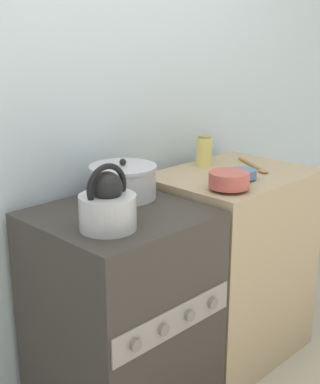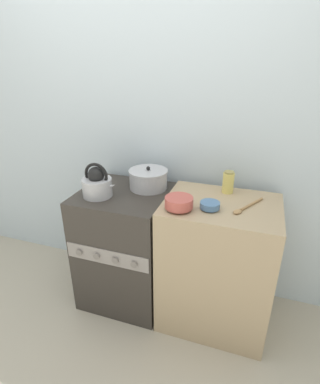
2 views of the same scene
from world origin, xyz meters
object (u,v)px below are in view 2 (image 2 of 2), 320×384
(stove, at_px, (126,246))
(cooking_pot, at_px, (148,179))
(kettle, at_px, (97,184))
(enamel_bowl, at_px, (179,202))
(small_ceramic_bowl, at_px, (210,205))
(storage_jar, at_px, (228,182))

(stove, height_order, cooking_pot, cooking_pot)
(kettle, distance_m, enamel_bowl, 0.58)
(stove, relative_size, enamel_bowl, 5.32)
(enamel_bowl, xyz_separation_m, small_ceramic_bowl, (0.17, 0.06, -0.02))
(cooking_pot, height_order, enamel_bowl, cooking_pot)
(stove, relative_size, small_ceramic_bowl, 7.60)
(storage_jar, bearing_deg, stove, -166.34)
(storage_jar, bearing_deg, enamel_bowl, -125.52)
(stove, height_order, storage_jar, storage_jar)
(enamel_bowl, height_order, storage_jar, storage_jar)
(cooking_pot, bearing_deg, storage_jar, 3.89)
(stove, distance_m, kettle, 0.55)
(small_ceramic_bowl, bearing_deg, enamel_bowl, -161.66)
(stove, height_order, enamel_bowl, enamel_bowl)
(stove, relative_size, kettle, 3.68)
(kettle, relative_size, storage_jar, 1.65)
(cooking_pot, distance_m, storage_jar, 0.55)
(stove, distance_m, storage_jar, 0.88)
(stove, xyz_separation_m, kettle, (-0.13, -0.10, 0.53))
(small_ceramic_bowl, relative_size, storage_jar, 0.80)
(enamel_bowl, bearing_deg, stove, 158.79)
(cooking_pot, xyz_separation_m, small_ceramic_bowl, (0.48, -0.24, -0.01))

